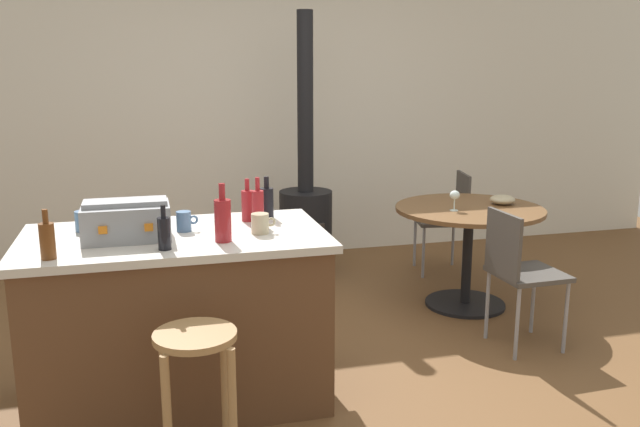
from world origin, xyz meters
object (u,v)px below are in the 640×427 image
object	(u,v)px
bottle_1	(267,202)
bottle_3	(47,240)
toolbox	(126,221)
bottle_2	(223,219)
kitchen_island	(179,318)
bottle_4	(164,233)
serving_bowl	(503,200)
bottle_0	(258,207)
wine_glass	(455,196)
wooden_stool	(196,371)
wood_stove	(306,213)
cup_2	(260,223)
cup_0	(184,221)
folding_chair_near	(519,268)
bottle_5	(248,205)
folding_chair_far	(448,214)
cup_1	(84,221)
dining_table	(469,230)

from	to	relation	value
bottle_1	bottle_3	world-z (taller)	bottle_1
toolbox	bottle_2	world-z (taller)	bottle_2
kitchen_island	bottle_4	world-z (taller)	bottle_4
toolbox	serving_bowl	world-z (taller)	toolbox
bottle_0	wine_glass	xyz separation A→B (m)	(1.51, 0.73, -0.16)
wooden_stool	bottle_0	world-z (taller)	bottle_0
wood_stove	cup_2	xyz separation A→B (m)	(-0.73, -2.03, 0.43)
kitchen_island	wood_stove	distance (m)	2.26
bottle_1	cup_2	xyz separation A→B (m)	(-0.10, -0.34, -0.04)
bottle_0	serving_bowl	world-z (taller)	bottle_0
serving_bowl	cup_0	bearing A→B (deg)	-159.52
folding_chair_near	serving_bowl	xyz separation A→B (m)	(0.32, 0.79, 0.26)
folding_chair_near	bottle_4	bearing A→B (deg)	-168.91
bottle_3	bottle_5	size ratio (longest dim) A/B	0.96
bottle_1	cup_2	bearing A→B (deg)	-105.80
bottle_5	wood_stove	bearing A→B (deg)	66.65
bottle_4	wine_glass	distance (m)	2.29
wooden_stool	cup_2	world-z (taller)	cup_2
toolbox	serving_bowl	bearing A→B (deg)	20.18
bottle_3	wooden_stool	bearing A→B (deg)	-35.12
kitchen_island	bottle_5	xyz separation A→B (m)	(0.40, 0.20, 0.54)
bottle_3	folding_chair_near	bearing A→B (deg)	9.50
folding_chair_near	serving_bowl	world-z (taller)	folding_chair_near
kitchen_island	bottle_1	size ratio (longest dim) A/B	6.54
folding_chair_far	bottle_0	size ratio (longest dim) A/B	3.31
kitchen_island	bottle_0	bearing A→B (deg)	11.72
bottle_3	cup_1	bearing A→B (deg)	77.00
bottle_4	wine_glass	xyz separation A→B (m)	(2.01, 1.10, -0.14)
serving_bowl	wood_stove	bearing A→B (deg)	140.74
serving_bowl	wine_glass	bearing A→B (deg)	-166.13
wooden_stool	bottle_1	distance (m)	1.19
bottle_3	wine_glass	xyz separation A→B (m)	(2.51, 1.12, -0.14)
folding_chair_far	wine_glass	distance (m)	1.02
dining_table	toolbox	size ratio (longest dim) A/B	2.55
wood_stove	wine_glass	xyz separation A→B (m)	(0.80, -1.12, 0.32)
folding_chair_far	bottle_0	xyz separation A→B (m)	(-1.89, -1.60, 0.50)
bottle_4	cup_1	distance (m)	0.61
dining_table	folding_chair_far	size ratio (longest dim) A/B	1.24
dining_table	bottle_3	world-z (taller)	bottle_3
folding_chair_near	dining_table	bearing A→B (deg)	86.55
bottle_4	bottle_5	distance (m)	0.66
wooden_stool	bottle_3	size ratio (longest dim) A/B	2.95
cup_0	bottle_0	bearing A→B (deg)	5.46
wood_stove	cup_2	world-z (taller)	wood_stove
wooden_stool	bottle_0	distance (m)	1.04
bottle_3	wine_glass	size ratio (longest dim) A/B	1.56
bottle_1	bottle_3	distance (m)	1.21
bottle_1	dining_table	bearing A→B (deg)	22.17
dining_table	serving_bowl	world-z (taller)	serving_bowl
toolbox	wine_glass	world-z (taller)	toolbox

